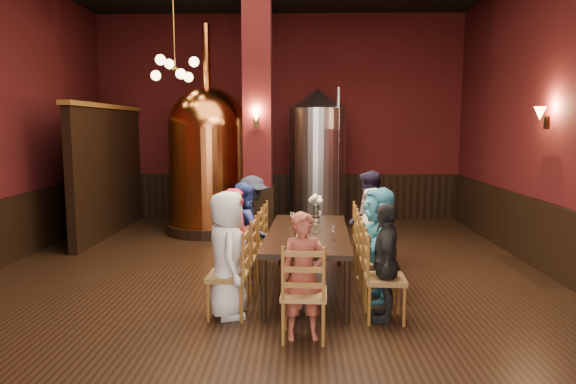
{
  "coord_description": "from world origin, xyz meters",
  "views": [
    {
      "loc": [
        0.46,
        -6.49,
        2.07
      ],
      "look_at": [
        0.3,
        0.2,
        1.21
      ],
      "focal_mm": 32.0,
      "sensor_mm": 36.0,
      "label": 1
    }
  ],
  "objects_px": {
    "person_0": "(227,254)",
    "person_2": "(245,232)",
    "dining_table": "(308,236)",
    "person_1": "(237,243)",
    "steel_vessel": "(317,159)",
    "rose_vase": "(316,202)",
    "copper_kettle": "(208,158)"
  },
  "relations": [
    {
      "from": "person_0",
      "to": "person_2",
      "type": "height_order",
      "value": "person_0"
    },
    {
      "from": "dining_table",
      "to": "person_1",
      "type": "height_order",
      "value": "person_1"
    },
    {
      "from": "person_0",
      "to": "rose_vase",
      "type": "distance_m",
      "value": 2.23
    },
    {
      "from": "copper_kettle",
      "to": "rose_vase",
      "type": "bearing_deg",
      "value": -51.56
    },
    {
      "from": "steel_vessel",
      "to": "rose_vase",
      "type": "height_order",
      "value": "steel_vessel"
    },
    {
      "from": "steel_vessel",
      "to": "rose_vase",
      "type": "distance_m",
      "value": 3.07
    },
    {
      "from": "person_0",
      "to": "rose_vase",
      "type": "bearing_deg",
      "value": -39.72
    },
    {
      "from": "copper_kettle",
      "to": "rose_vase",
      "type": "height_order",
      "value": "copper_kettle"
    },
    {
      "from": "dining_table",
      "to": "rose_vase",
      "type": "relative_size",
      "value": 6.94
    },
    {
      "from": "person_1",
      "to": "rose_vase",
      "type": "height_order",
      "value": "person_1"
    },
    {
      "from": "person_2",
      "to": "rose_vase",
      "type": "height_order",
      "value": "person_2"
    },
    {
      "from": "steel_vessel",
      "to": "rose_vase",
      "type": "bearing_deg",
      "value": -92.17
    },
    {
      "from": "person_1",
      "to": "person_2",
      "type": "relative_size",
      "value": 1.0
    },
    {
      "from": "dining_table",
      "to": "copper_kettle",
      "type": "height_order",
      "value": "copper_kettle"
    },
    {
      "from": "dining_table",
      "to": "person_1",
      "type": "bearing_deg",
      "value": -158.78
    },
    {
      "from": "rose_vase",
      "to": "copper_kettle",
      "type": "bearing_deg",
      "value": 128.44
    },
    {
      "from": "person_2",
      "to": "steel_vessel",
      "type": "xyz_separation_m",
      "value": [
        1.08,
        3.67,
        0.74
      ]
    },
    {
      "from": "person_1",
      "to": "steel_vessel",
      "type": "height_order",
      "value": "steel_vessel"
    },
    {
      "from": "copper_kettle",
      "to": "rose_vase",
      "type": "xyz_separation_m",
      "value": [
        2.01,
        -2.54,
        -0.47
      ]
    },
    {
      "from": "person_2",
      "to": "steel_vessel",
      "type": "distance_m",
      "value": 3.89
    },
    {
      "from": "person_1",
      "to": "person_2",
      "type": "bearing_deg",
      "value": -2.35
    },
    {
      "from": "dining_table",
      "to": "person_2",
      "type": "height_order",
      "value": "person_2"
    },
    {
      "from": "person_0",
      "to": "steel_vessel",
      "type": "bearing_deg",
      "value": -25.0
    },
    {
      "from": "copper_kettle",
      "to": "dining_table",
      "type": "bearing_deg",
      "value": -61.95
    },
    {
      "from": "dining_table",
      "to": "person_2",
      "type": "relative_size",
      "value": 1.82
    },
    {
      "from": "person_1",
      "to": "steel_vessel",
      "type": "xyz_separation_m",
      "value": [
        1.11,
        4.33,
        0.74
      ]
    },
    {
      "from": "person_1",
      "to": "steel_vessel",
      "type": "distance_m",
      "value": 4.53
    },
    {
      "from": "person_0",
      "to": "person_2",
      "type": "relative_size",
      "value": 1.04
    },
    {
      "from": "person_1",
      "to": "rose_vase",
      "type": "xyz_separation_m",
      "value": [
        0.99,
        1.29,
        0.31
      ]
    },
    {
      "from": "person_2",
      "to": "copper_kettle",
      "type": "distance_m",
      "value": 3.43
    },
    {
      "from": "person_0",
      "to": "person_1",
      "type": "bearing_deg",
      "value": -14.54
    },
    {
      "from": "person_1",
      "to": "copper_kettle",
      "type": "bearing_deg",
      "value": 14.91
    }
  ]
}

